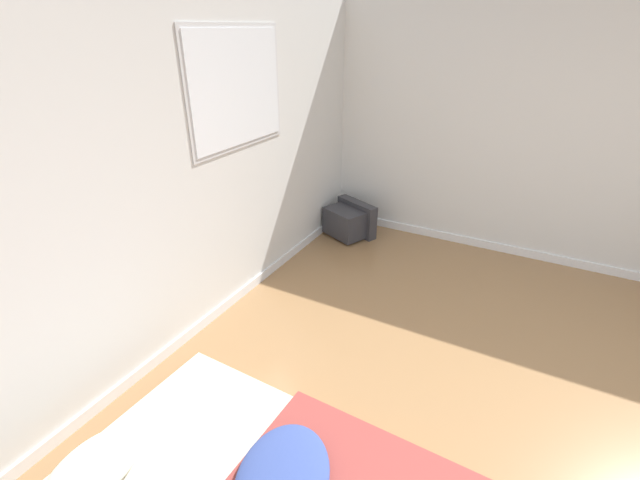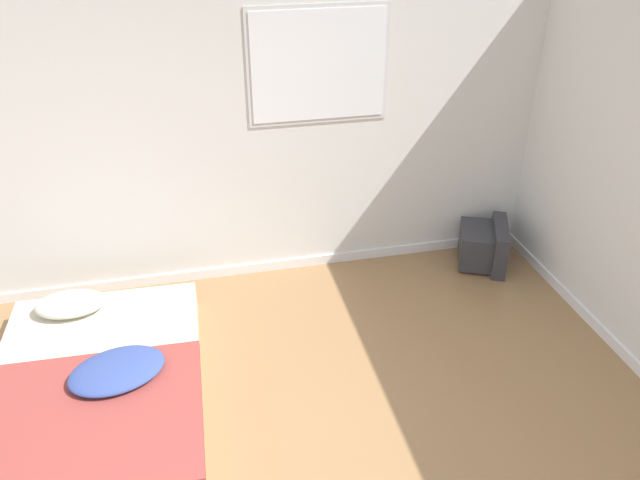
# 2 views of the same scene
# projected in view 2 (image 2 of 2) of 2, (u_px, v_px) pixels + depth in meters

# --- Properties ---
(wall_back) EXTENTS (8.10, 0.08, 2.60)m
(wall_back) POSITION_uv_depth(u_px,v_px,m) (207.00, 139.00, 4.98)
(wall_back) COLOR silver
(wall_back) RESTS_ON ground_plane
(mattress_bed) EXTENTS (1.46, 2.10, 0.36)m
(mattress_bed) POSITION_uv_depth(u_px,v_px,m) (95.00, 390.00, 4.17)
(mattress_bed) COLOR beige
(mattress_bed) RESTS_ON ground_plane
(crt_tv) EXTENTS (0.58, 0.64, 0.40)m
(crt_tv) POSITION_uv_depth(u_px,v_px,m) (485.00, 245.00, 5.70)
(crt_tv) COLOR #333338
(crt_tv) RESTS_ON ground_plane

